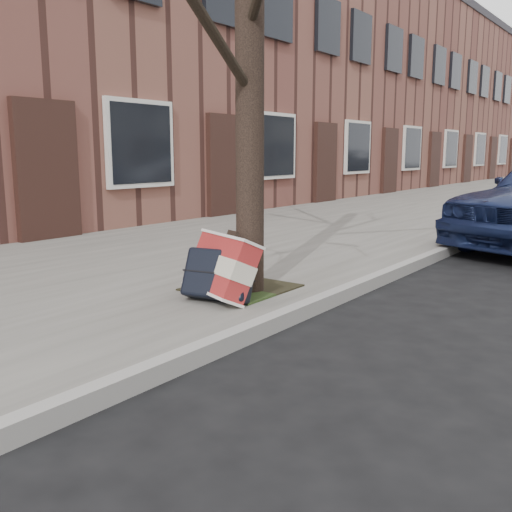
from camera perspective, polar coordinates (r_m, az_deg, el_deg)
The scene contains 6 objects.
ground at distance 3.36m, azimuth 13.43°, elevation -13.81°, with size 120.00×120.00×0.00m, color black.
near_sidewalk at distance 18.54m, azimuth 21.30°, elevation 5.59°, with size 5.00×70.00×0.12m, color gray.
house_near at distance 21.81m, azimuth 6.99°, elevation 15.87°, with size 6.80×40.00×7.00m, color brown.
dirt_patch at distance 5.28m, azimuth -1.49°, elevation -3.16°, with size 0.85×0.85×0.01m, color black.
suitcase_red at distance 4.85m, azimuth -3.45°, elevation -1.09°, with size 0.72×0.20×0.52m, color maroon.
suitcase_navy at distance 4.78m, azimuth -3.74°, elevation -1.84°, with size 0.59×0.19×0.42m, color black.
Camera 1 is at (1.16, -2.84, 1.36)m, focal length 40.00 mm.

